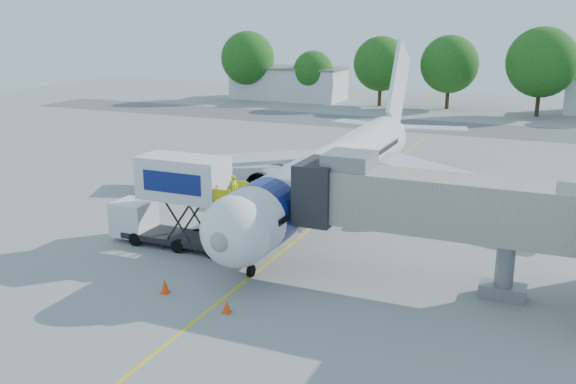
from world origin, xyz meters
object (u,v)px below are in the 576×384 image
at_px(aircraft, 337,168).
at_px(ground_tug, 141,350).
at_px(jet_bridge, 415,203).
at_px(catering_hiloader, 175,201).

bearing_deg(aircraft, ground_tug, -89.46).
relative_size(aircraft, jet_bridge, 2.71).
xyz_separation_m(aircraft, ground_tug, (0.22, -23.55, -2.15)).
bearing_deg(aircraft, jet_bridge, -54.30).
bearing_deg(ground_tug, catering_hiloader, 123.37).
bearing_deg(catering_hiloader, jet_bridge, 0.01).
height_order(aircraft, jet_bridge, aircraft).
height_order(aircraft, ground_tug, aircraft).
bearing_deg(aircraft, catering_hiloader, -119.41).
distance_m(aircraft, ground_tug, 23.65).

